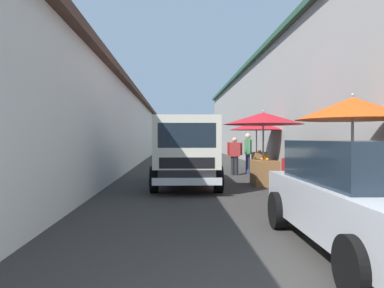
{
  "coord_description": "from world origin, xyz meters",
  "views": [
    {
      "loc": [
        -2.64,
        1.27,
        1.48
      ],
      "look_at": [
        9.78,
        0.7,
        1.29
      ],
      "focal_mm": 34.11,
      "sensor_mm": 36.0,
      "label": 1
    }
  ],
  "objects_px": {
    "delivery_truck": "(186,153)",
    "vendor_in_shade": "(235,154)",
    "fruit_stall_mid_lane": "(264,129)",
    "fruit_stall_near_right": "(257,132)",
    "parked_scooter": "(291,179)",
    "vendor_by_crates": "(248,150)",
    "hatchback_car": "(371,196)",
    "fruit_stall_far_right": "(354,122)"
  },
  "relations": [
    {
      "from": "delivery_truck",
      "to": "vendor_in_shade",
      "type": "bearing_deg",
      "value": -27.65
    },
    {
      "from": "fruit_stall_mid_lane",
      "to": "fruit_stall_near_right",
      "type": "distance_m",
      "value": 5.16
    },
    {
      "from": "parked_scooter",
      "to": "vendor_in_shade",
      "type": "bearing_deg",
      "value": 5.62
    },
    {
      "from": "vendor_by_crates",
      "to": "vendor_in_shade",
      "type": "bearing_deg",
      "value": 121.96
    },
    {
      "from": "fruit_stall_mid_lane",
      "to": "vendor_in_shade",
      "type": "height_order",
      "value": "fruit_stall_mid_lane"
    },
    {
      "from": "fruit_stall_mid_lane",
      "to": "fruit_stall_near_right",
      "type": "height_order",
      "value": "fruit_stall_mid_lane"
    },
    {
      "from": "hatchback_car",
      "to": "parked_scooter",
      "type": "bearing_deg",
      "value": -4.98
    },
    {
      "from": "hatchback_car",
      "to": "vendor_in_shade",
      "type": "distance_m",
      "value": 9.94
    },
    {
      "from": "hatchback_car",
      "to": "parked_scooter",
      "type": "height_order",
      "value": "hatchback_car"
    },
    {
      "from": "fruit_stall_mid_lane",
      "to": "parked_scooter",
      "type": "relative_size",
      "value": 1.52
    },
    {
      "from": "vendor_in_shade",
      "to": "hatchback_car",
      "type": "bearing_deg",
      "value": -179.17
    },
    {
      "from": "fruit_stall_mid_lane",
      "to": "vendor_by_crates",
      "type": "bearing_deg",
      "value": -2.95
    },
    {
      "from": "hatchback_car",
      "to": "vendor_in_shade",
      "type": "relative_size",
      "value": 2.59
    },
    {
      "from": "fruit_stall_mid_lane",
      "to": "vendor_by_crates",
      "type": "distance_m",
      "value": 3.49
    },
    {
      "from": "fruit_stall_mid_lane",
      "to": "hatchback_car",
      "type": "height_order",
      "value": "fruit_stall_mid_lane"
    },
    {
      "from": "vendor_in_shade",
      "to": "parked_scooter",
      "type": "relative_size",
      "value": 0.91
    },
    {
      "from": "vendor_in_shade",
      "to": "parked_scooter",
      "type": "xyz_separation_m",
      "value": [
        -5.45,
        -0.54,
        -0.42
      ]
    },
    {
      "from": "delivery_truck",
      "to": "vendor_by_crates",
      "type": "distance_m",
      "value": 5.09
    },
    {
      "from": "vendor_in_shade",
      "to": "delivery_truck",
      "type": "bearing_deg",
      "value": 152.35
    },
    {
      "from": "fruit_stall_far_right",
      "to": "fruit_stall_mid_lane",
      "type": "bearing_deg",
      "value": 11.33
    },
    {
      "from": "vendor_in_shade",
      "to": "fruit_stall_far_right",
      "type": "bearing_deg",
      "value": -169.95
    },
    {
      "from": "fruit_stall_mid_lane",
      "to": "delivery_truck",
      "type": "height_order",
      "value": "fruit_stall_mid_lane"
    },
    {
      "from": "delivery_truck",
      "to": "vendor_in_shade",
      "type": "distance_m",
      "value": 4.46
    },
    {
      "from": "fruit_stall_mid_lane",
      "to": "delivery_truck",
      "type": "xyz_separation_m",
      "value": [
        -0.94,
        2.51,
        -0.75
      ]
    },
    {
      "from": "fruit_stall_near_right",
      "to": "parked_scooter",
      "type": "relative_size",
      "value": 1.5
    },
    {
      "from": "fruit_stall_far_right",
      "to": "delivery_truck",
      "type": "xyz_separation_m",
      "value": [
        3.28,
        3.35,
        -0.78
      ]
    },
    {
      "from": "parked_scooter",
      "to": "fruit_stall_mid_lane",
      "type": "bearing_deg",
      "value": 2.36
    },
    {
      "from": "fruit_stall_mid_lane",
      "to": "fruit_stall_near_right",
      "type": "relative_size",
      "value": 1.01
    },
    {
      "from": "vendor_by_crates",
      "to": "parked_scooter",
      "type": "xyz_separation_m",
      "value": [
        -5.83,
        0.07,
        -0.53
      ]
    },
    {
      "from": "delivery_truck",
      "to": "fruit_stall_near_right",
      "type": "bearing_deg",
      "value": -29.82
    },
    {
      "from": "hatchback_car",
      "to": "parked_scooter",
      "type": "xyz_separation_m",
      "value": [
        4.49,
        -0.39,
        -0.29
      ]
    },
    {
      "from": "delivery_truck",
      "to": "fruit_stall_mid_lane",
      "type": "bearing_deg",
      "value": -69.38
    },
    {
      "from": "fruit_stall_mid_lane",
      "to": "fruit_stall_far_right",
      "type": "distance_m",
      "value": 4.31
    },
    {
      "from": "hatchback_car",
      "to": "vendor_in_shade",
      "type": "bearing_deg",
      "value": 0.83
    },
    {
      "from": "delivery_truck",
      "to": "vendor_in_shade",
      "type": "relative_size",
      "value": 3.25
    },
    {
      "from": "parked_scooter",
      "to": "delivery_truck",
      "type": "bearing_deg",
      "value": 60.1
    },
    {
      "from": "delivery_truck",
      "to": "parked_scooter",
      "type": "distance_m",
      "value": 3.06
    },
    {
      "from": "fruit_stall_near_right",
      "to": "vendor_by_crates",
      "type": "height_order",
      "value": "fruit_stall_near_right"
    },
    {
      "from": "fruit_stall_far_right",
      "to": "vendor_by_crates",
      "type": "relative_size",
      "value": 1.42
    },
    {
      "from": "vendor_by_crates",
      "to": "vendor_in_shade",
      "type": "height_order",
      "value": "vendor_by_crates"
    },
    {
      "from": "fruit_stall_mid_lane",
      "to": "parked_scooter",
      "type": "bearing_deg",
      "value": -177.64
    },
    {
      "from": "fruit_stall_far_right",
      "to": "vendor_in_shade",
      "type": "height_order",
      "value": "fruit_stall_far_right"
    }
  ]
}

